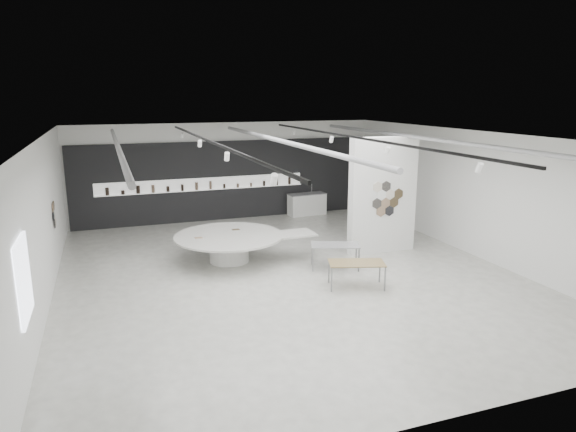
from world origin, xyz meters
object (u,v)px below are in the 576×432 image
object	(u,v)px
sample_table_wood	(357,264)
kitchen_counter	(307,204)
partition_column	(383,195)
display_island	(231,244)
sample_table_stone	(335,246)

from	to	relation	value
sample_table_wood	kitchen_counter	xyz separation A→B (m)	(1.85, 8.05, -0.17)
kitchen_counter	sample_table_wood	bearing A→B (deg)	-107.65
partition_column	display_island	size ratio (longest dim) A/B	0.87
partition_column	kitchen_counter	world-z (taller)	partition_column
sample_table_wood	sample_table_stone	world-z (taller)	sample_table_stone
sample_table_stone	kitchen_counter	size ratio (longest dim) A/B	0.93
partition_column	display_island	distance (m)	4.89
sample_table_stone	kitchen_counter	xyz separation A→B (m)	(1.73, 6.50, -0.19)
display_island	sample_table_wood	size ratio (longest dim) A/B	2.64
partition_column	sample_table_wood	xyz separation A→B (m)	(-2.16, -2.54, -1.18)
partition_column	sample_table_stone	xyz separation A→B (m)	(-2.05, -0.99, -1.16)
sample_table_stone	kitchen_counter	bearing A→B (deg)	75.08
sample_table_wood	kitchen_counter	bearing A→B (deg)	77.08
display_island	sample_table_wood	xyz separation A→B (m)	(2.53, -3.14, 0.08)
sample_table_stone	sample_table_wood	bearing A→B (deg)	-94.16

